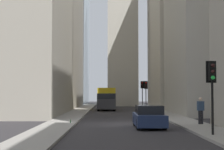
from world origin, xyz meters
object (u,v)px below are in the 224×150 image
object	(u,v)px
traffic_light_midblock	(146,88)
discarded_bottle	(70,121)
sedan_navy	(149,117)
pedestrian	(201,109)
traffic_light_foreground	(212,80)
traffic_light_far_junction	(142,88)
delivery_truck	(107,99)

from	to	relation	value
traffic_light_midblock	discarded_bottle	bearing A→B (deg)	162.84
traffic_light_midblock	discarded_bottle	size ratio (longest dim) A/B	13.83
sedan_navy	pedestrian	distance (m)	3.76
traffic_light_foreground	pedestrian	world-z (taller)	traffic_light_foreground
sedan_navy	traffic_light_far_junction	xyz separation A→B (m)	(31.96, -2.62, 2.32)
sedan_navy	traffic_light_foreground	bearing A→B (deg)	-152.46
sedan_navy	discarded_bottle	size ratio (longest dim) A/B	15.93
sedan_navy	discarded_bottle	distance (m)	5.55
traffic_light_foreground	traffic_light_midblock	size ratio (longest dim) A/B	0.98
sedan_navy	delivery_truck	bearing A→B (deg)	6.89
delivery_truck	pedestrian	xyz separation A→B (m)	(-22.05, -6.36, -0.36)
traffic_light_far_junction	discarded_bottle	world-z (taller)	traffic_light_far_junction
delivery_truck	discarded_bottle	world-z (taller)	delivery_truck
delivery_truck	pedestrian	world-z (taller)	delivery_truck
discarded_bottle	sedan_navy	bearing A→B (deg)	-111.47
traffic_light_midblock	discarded_bottle	distance (m)	26.71
traffic_light_foreground	pedestrian	xyz separation A→B (m)	(6.09, -0.98, -1.72)
traffic_light_far_junction	traffic_light_foreground	bearing A→B (deg)	179.93
delivery_truck	traffic_light_midblock	world-z (taller)	traffic_light_midblock
traffic_light_far_junction	traffic_light_midblock	bearing A→B (deg)	-179.12
traffic_light_foreground	traffic_light_far_junction	xyz separation A→B (m)	(36.91, -0.04, 0.16)
pedestrian	traffic_light_far_junction	bearing A→B (deg)	1.74
traffic_light_far_junction	discarded_bottle	bearing A→B (deg)	165.44
pedestrian	discarded_bottle	size ratio (longest dim) A/B	6.53
traffic_light_foreground	discarded_bottle	distance (m)	10.72
delivery_truck	traffic_light_midblock	bearing A→B (deg)	-52.37
sedan_navy	traffic_light_midblock	distance (m)	27.64
pedestrian	traffic_light_foreground	bearing A→B (deg)	170.84
traffic_light_foreground	traffic_light_midblock	xyz separation A→B (m)	(32.37, -0.11, 0.06)
traffic_light_midblock	discarded_bottle	world-z (taller)	traffic_light_midblock
delivery_truck	sedan_navy	bearing A→B (deg)	-173.11
traffic_light_far_junction	pedestrian	world-z (taller)	traffic_light_far_junction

